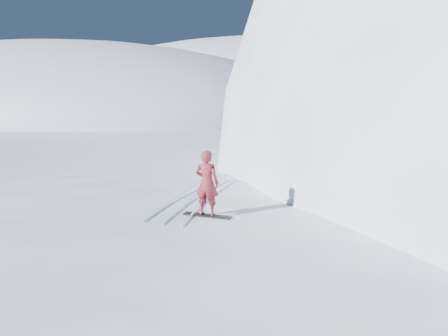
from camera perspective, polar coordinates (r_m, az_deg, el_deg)
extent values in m
ellipsoid|color=white|center=(11.54, 0.10, -19.24)|extent=(36.00, 28.00, 4.80)
ellipsoid|color=white|center=(100.31, -22.83, 6.98)|extent=(120.00, 70.00, 28.00)
ellipsoid|color=white|center=(124.64, 4.80, 8.46)|extent=(140.00, 90.00, 36.00)
ellipsoid|color=white|center=(15.20, -5.21, -11.48)|extent=(7.00, 6.30, 1.00)
cube|color=black|center=(11.50, -2.21, -6.20)|extent=(1.33, 0.38, 0.02)
imported|color=maroon|center=(11.27, -2.24, -1.97)|extent=(0.67, 0.48, 1.72)
cube|color=silver|center=(13.89, -5.31, -3.14)|extent=(1.26, 5.89, 0.04)
cube|color=silver|center=(13.65, -3.56, -3.37)|extent=(1.41, 5.86, 0.04)
cube|color=silver|center=(13.46, -2.06, -3.57)|extent=(1.69, 5.79, 0.04)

